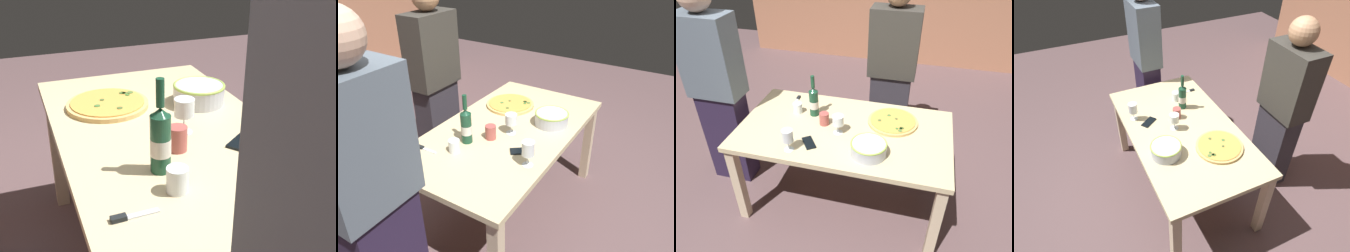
{
  "view_description": "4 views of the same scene",
  "coord_description": "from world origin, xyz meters",
  "views": [
    {
      "loc": [
        -1.53,
        0.58,
        1.56
      ],
      "look_at": [
        0.0,
        0.0,
        0.78
      ],
      "focal_mm": 46.91,
      "sensor_mm": 36.0,
      "label": 1
    },
    {
      "loc": [
        -1.77,
        -1.09,
        1.95
      ],
      "look_at": [
        0.0,
        0.0,
        0.78
      ],
      "focal_mm": 35.54,
      "sensor_mm": 36.0,
      "label": 2
    },
    {
      "loc": [
        0.5,
        -1.89,
        2.14
      ],
      "look_at": [
        0.0,
        0.0,
        0.78
      ],
      "focal_mm": 33.73,
      "sensor_mm": 36.0,
      "label": 3
    },
    {
      "loc": [
        1.75,
        -0.81,
        2.39
      ],
      "look_at": [
        0.0,
        0.0,
        0.78
      ],
      "focal_mm": 30.82,
      "sensor_mm": 36.0,
      "label": 4
    }
  ],
  "objects": [
    {
      "name": "pizza_knife",
      "position": [
        -0.5,
        0.32,
        0.76
      ],
      "size": [
        0.03,
        0.15,
        0.02
      ],
      "color": "silver",
      "rests_on": "dining_table"
    },
    {
      "name": "cup_ceramic",
      "position": [
        -0.42,
        0.13,
        0.79
      ],
      "size": [
        0.07,
        0.07,
        0.09
      ],
      "primitive_type": "cylinder",
      "color": "white",
      "rests_on": "dining_table"
    },
    {
      "name": "dining_table",
      "position": [
        0.0,
        0.0,
        0.66
      ],
      "size": [
        1.6,
        0.9,
        0.75
      ],
      "color": "#CEBB8C",
      "rests_on": "ground"
    },
    {
      "name": "wine_glass_by_bottle",
      "position": [
        -0.03,
        -0.06,
        0.86
      ],
      "size": [
        0.08,
        0.08,
        0.15
      ],
      "color": "white",
      "rests_on": "dining_table"
    },
    {
      "name": "cell_phone",
      "position": [
        -0.2,
        -0.24,
        0.76
      ],
      "size": [
        0.14,
        0.16,
        0.01
      ],
      "primitive_type": "cube",
      "rotation": [
        0.0,
        0.0,
        3.77
      ],
      "color": "black",
      "rests_on": "dining_table"
    },
    {
      "name": "wine_bottle",
      "position": [
        -0.28,
        0.13,
        0.87
      ],
      "size": [
        0.07,
        0.07,
        0.34
      ],
      "color": "#18442C",
      "rests_on": "dining_table"
    },
    {
      "name": "cup_amber",
      "position": [
        -0.16,
        0.02,
        0.8
      ],
      "size": [
        0.07,
        0.07,
        0.1
      ],
      "primitive_type": "cylinder",
      "color": "#AA4E48",
      "rests_on": "dining_table"
    },
    {
      "name": "serving_bowl",
      "position": [
        0.24,
        -0.25,
        0.8
      ],
      "size": [
        0.25,
        0.25,
        0.1
      ],
      "color": "silver",
      "rests_on": "dining_table"
    },
    {
      "name": "pizza",
      "position": [
        0.35,
        0.17,
        0.76
      ],
      "size": [
        0.39,
        0.39,
        0.03
      ],
      "color": "tan",
      "rests_on": "dining_table"
    },
    {
      "name": "wine_glass_near_pizza",
      "position": [
        -0.3,
        -0.34,
        0.87
      ],
      "size": [
        0.08,
        0.08,
        0.17
      ],
      "color": "white",
      "rests_on": "dining_table"
    }
  ]
}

